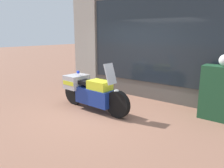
# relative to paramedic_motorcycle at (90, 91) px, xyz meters

# --- Properties ---
(ground_plane) EXTENTS (60.00, 60.00, 0.00)m
(ground_plane) POSITION_rel_paramedic_motorcycle_xyz_m (0.51, 0.05, -0.52)
(ground_plane) COLOR #8E604C
(shop_building) EXTENTS (6.12, 0.55, 3.59)m
(shop_building) POSITION_rel_paramedic_motorcycle_xyz_m (0.05, 2.05, 1.29)
(shop_building) COLOR #56514C
(shop_building) RESTS_ON ground
(window_display) EXTENTS (4.59, 0.30, 1.90)m
(window_display) POSITION_rel_paramedic_motorcycle_xyz_m (0.98, 2.08, -0.06)
(window_display) COLOR slate
(window_display) RESTS_ON ground
(paramedic_motorcycle) EXTENTS (2.33, 0.64, 1.33)m
(paramedic_motorcycle) POSITION_rel_paramedic_motorcycle_xyz_m (0.00, 0.00, 0.00)
(paramedic_motorcycle) COLOR black
(paramedic_motorcycle) RESTS_ON ground
(utility_cabinet) EXTENTS (0.95, 0.45, 1.31)m
(utility_cabinet) POSITION_rel_paramedic_motorcycle_xyz_m (2.99, 1.38, 0.14)
(utility_cabinet) COLOR #1E4C2D
(utility_cabinet) RESTS_ON ground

